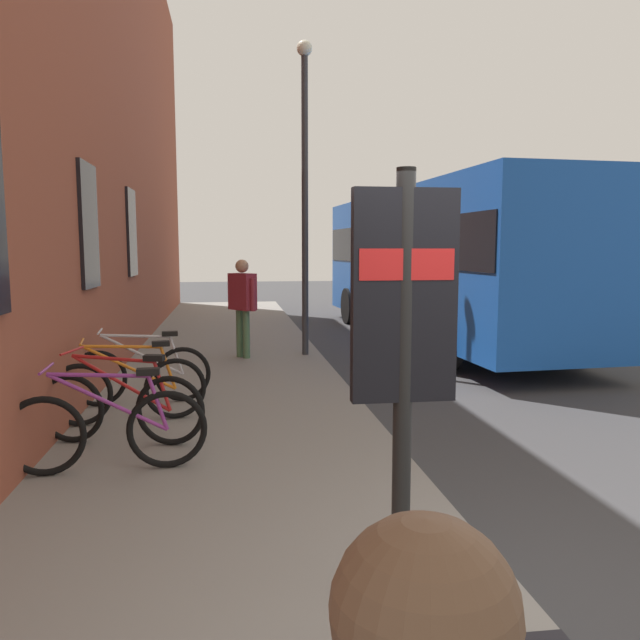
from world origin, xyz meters
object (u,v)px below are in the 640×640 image
object	(u,v)px
bicycle_leaning_wall	(142,374)
city_bus	(437,257)
street_lamp	(305,175)
bicycle_far_end	(108,429)
transit_info_sign	(404,325)
pedestrian_by_facade	(242,298)
bicycle_by_door	(121,407)
bicycle_nearest_sign	(129,389)

from	to	relation	value
bicycle_leaning_wall	city_bus	xyz separation A→B (m)	(5.46, -5.83, 1.41)
city_bus	street_lamp	size ratio (longest dim) A/B	1.87
bicycle_far_end	transit_info_sign	distance (m)	3.39
pedestrian_by_facade	bicycle_by_door	bearing A→B (deg)	164.37
bicycle_far_end	pedestrian_by_facade	distance (m)	5.81
pedestrian_by_facade	bicycle_far_end	bearing A→B (deg)	166.70
bicycle_far_end	bicycle_leaning_wall	bearing A→B (deg)	0.92
bicycle_leaning_wall	street_lamp	xyz separation A→B (m)	(3.33, -2.53, 2.94)
bicycle_far_end	street_lamp	world-z (taller)	street_lamp
bicycle_nearest_sign	bicycle_far_end	bearing A→B (deg)	-177.78
transit_info_sign	city_bus	distance (m)	11.03
bicycle_leaning_wall	street_lamp	size ratio (longest dim) A/B	0.31
bicycle_leaning_wall	city_bus	bearing A→B (deg)	-46.90
bicycle_nearest_sign	transit_info_sign	bearing A→B (deg)	-153.15
bicycle_far_end	city_bus	bearing A→B (deg)	-36.28
bicycle_nearest_sign	street_lamp	size ratio (longest dim) A/B	0.31
bicycle_nearest_sign	bicycle_leaning_wall	xyz separation A→B (m)	(0.85, -0.02, 0.00)
bicycle_far_end	street_lamp	distance (m)	6.93
bicycle_nearest_sign	bicycle_leaning_wall	size ratio (longest dim) A/B	1.00
pedestrian_by_facade	street_lamp	world-z (taller)	street_lamp
city_bus	bicycle_by_door	bearing A→B (deg)	140.67
bicycle_far_end	transit_info_sign	xyz separation A→B (m)	(-2.46, -1.99, 1.21)
transit_info_sign	pedestrian_by_facade	size ratio (longest dim) A/B	1.34
bicycle_far_end	bicycle_nearest_sign	distance (m)	1.59
street_lamp	bicycle_by_door	bearing A→B (deg)	153.14
street_lamp	bicycle_far_end	bearing A→B (deg)	156.60
city_bus	bicycle_nearest_sign	bearing A→B (deg)	137.11
bicycle_far_end	pedestrian_by_facade	size ratio (longest dim) A/B	0.99
bicycle_nearest_sign	pedestrian_by_facade	distance (m)	4.31
transit_info_sign	street_lamp	world-z (taller)	street_lamp
bicycle_nearest_sign	bicycle_leaning_wall	distance (m)	0.85
bicycle_far_end	city_bus	distance (m)	9.89
bicycle_nearest_sign	transit_info_sign	xyz separation A→B (m)	(-4.05, -2.05, 1.21)
transit_info_sign	pedestrian_by_facade	xyz separation A→B (m)	(8.07, 0.66, -0.51)
bicycle_nearest_sign	pedestrian_by_facade	size ratio (longest dim) A/B	0.98
bicycle_leaning_wall	city_bus	world-z (taller)	city_bus
bicycle_leaning_wall	transit_info_sign	size ratio (longest dim) A/B	0.74
transit_info_sign	street_lamp	size ratio (longest dim) A/B	0.42
bicycle_far_end	bicycle_nearest_sign	world-z (taller)	same
bicycle_nearest_sign	street_lamp	world-z (taller)	street_lamp
city_bus	pedestrian_by_facade	size ratio (longest dim) A/B	5.93
bicycle_nearest_sign	transit_info_sign	distance (m)	4.70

